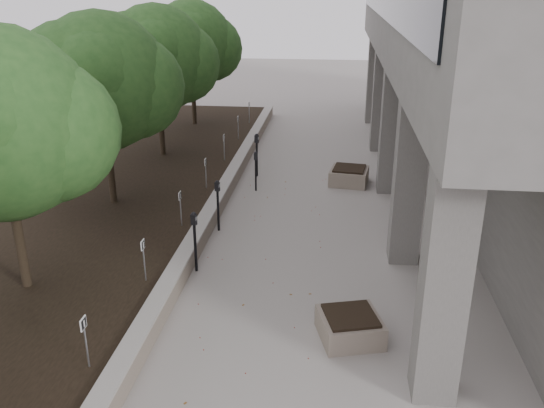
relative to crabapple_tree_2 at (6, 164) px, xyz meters
The scene contains 20 objects.
retaining_wall 7.29m from the crabapple_tree_2, 63.63° to the left, with size 0.39×26.00×0.50m, color gray, non-canonical shape.
planting_bed 6.71m from the crabapple_tree_2, 96.65° to the left, with size 7.00×26.00×0.40m, color black.
crabapple_tree_2 is the anchor object (origin of this frame).
crabapple_tree_3 5.00m from the crabapple_tree_2, 90.00° to the left, with size 4.60×4.00×5.44m, color #244E1D, non-canonical shape.
crabapple_tree_4 10.00m from the crabapple_tree_2, 90.00° to the left, with size 4.60×4.00×5.44m, color #244E1D, non-canonical shape.
crabapple_tree_5 15.00m from the crabapple_tree_2, 90.00° to the left, with size 4.60×4.00×5.44m, color #244E1D, non-canonical shape.
parking_sign_2 4.16m from the crabapple_tree_2, 45.58° to the right, with size 0.04×0.22×0.96m, color black, non-canonical shape.
parking_sign_3 3.36m from the crabapple_tree_2, 11.53° to the left, with size 0.04×0.22×0.96m, color black, non-canonical shape.
parking_sign_4 4.82m from the crabapple_tree_2, 55.01° to the left, with size 0.04×0.22×0.96m, color black, non-canonical shape.
parking_sign_5 7.30m from the crabapple_tree_2, 69.35° to the left, with size 0.04×0.22×0.96m, color black, non-canonical shape.
parking_sign_6 10.06m from the crabapple_tree_2, 75.54° to the left, with size 0.04×0.22×0.96m, color black, non-canonical shape.
parking_sign_7 12.93m from the crabapple_tree_2, 78.91° to the left, with size 0.04×0.22×0.96m, color black, non-canonical shape.
parking_sign_8 15.85m from the crabapple_tree_2, 81.02° to the left, with size 0.04×0.22×0.96m, color black, non-canonical shape.
parking_meter_2 4.39m from the crabapple_tree_2, 28.73° to the left, with size 0.15×0.11×1.52m, color black, non-canonical shape.
parking_meter_3 5.84m from the crabapple_tree_2, 51.67° to the left, with size 0.15×0.10×1.48m, color black, non-canonical shape.
parking_meter_4 8.79m from the crabapple_tree_2, 62.60° to the left, with size 0.13×0.10×1.35m, color black, non-canonical shape.
parking_meter_5 10.02m from the crabapple_tree_2, 67.61° to the left, with size 0.15×0.11×1.55m, color black, non-canonical shape.
planter_front 7.45m from the crabapple_tree_2, ahead, with size 1.13×1.13×0.53m, color gray, non-canonical shape.
planter_back 11.39m from the crabapple_tree_2, 50.98° to the left, with size 1.23×1.23×0.58m, color gray, non-canonical shape.
berry_scatter 5.98m from the crabapple_tree_2, 23.05° to the left, with size 3.30×14.10×0.02m, color #991C0B, non-canonical shape.
Camera 1 is at (1.62, -7.03, 6.46)m, focal length 37.54 mm.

